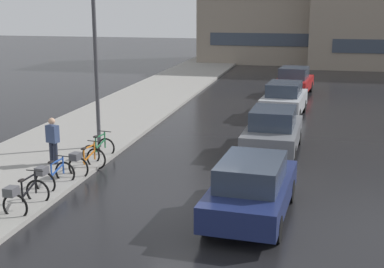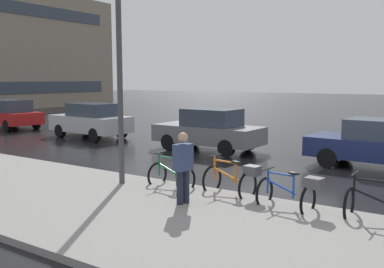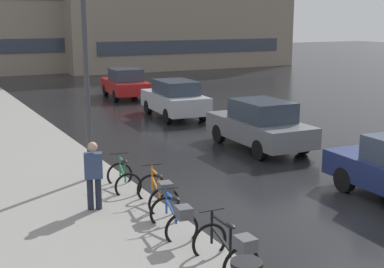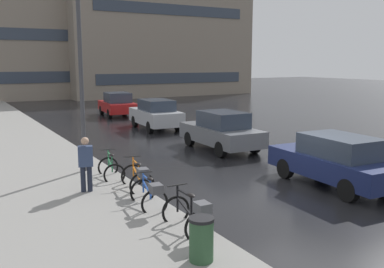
{
  "view_description": "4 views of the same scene",
  "coord_description": "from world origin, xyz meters",
  "px_view_note": "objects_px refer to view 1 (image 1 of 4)",
  "views": [
    {
      "loc": [
        3.1,
        -13.23,
        5.32
      ],
      "look_at": [
        -0.34,
        1.97,
        1.51
      ],
      "focal_mm": 50.0,
      "sensor_mm": 36.0,
      "label": 1
    },
    {
      "loc": [
        -12.55,
        -2.72,
        2.83
      ],
      "look_at": [
        -0.26,
        5.32,
        0.92
      ],
      "focal_mm": 40.0,
      "sensor_mm": 36.0,
      "label": 2
    },
    {
      "loc": [
        -8.53,
        -8.72,
        4.35
      ],
      "look_at": [
        -1.04,
        5.43,
        0.87
      ],
      "focal_mm": 50.0,
      "sensor_mm": 36.0,
      "label": 3
    },
    {
      "loc": [
        -8.41,
        -9.17,
        3.76
      ],
      "look_at": [
        -0.93,
        3.69,
        1.23
      ],
      "focal_mm": 40.0,
      "sensor_mm": 36.0,
      "label": 4
    }
  ],
  "objects_px": {
    "car_red": "(294,81)",
    "car_silver": "(284,99)",
    "bicycle_nearest": "(23,196)",
    "car_navy": "(252,188)",
    "bicycle_second": "(52,175)",
    "pedestrian": "(53,140)",
    "streetlamp": "(95,33)",
    "bicycle_third": "(85,161)",
    "car_grey": "(273,131)",
    "bicycle_farthest": "(99,150)"
  },
  "relations": [
    {
      "from": "car_red",
      "to": "car_silver",
      "type": "bearing_deg",
      "value": -91.72
    },
    {
      "from": "bicycle_nearest",
      "to": "car_navy",
      "type": "distance_m",
      "value": 5.87
    },
    {
      "from": "bicycle_second",
      "to": "pedestrian",
      "type": "relative_size",
      "value": 0.82
    },
    {
      "from": "car_red",
      "to": "bicycle_second",
      "type": "bearing_deg",
      "value": -108.12
    },
    {
      "from": "pedestrian",
      "to": "streetlamp",
      "type": "relative_size",
      "value": 0.27
    },
    {
      "from": "car_red",
      "to": "pedestrian",
      "type": "height_order",
      "value": "pedestrian"
    },
    {
      "from": "bicycle_third",
      "to": "car_navy",
      "type": "relative_size",
      "value": 0.32
    },
    {
      "from": "car_red",
      "to": "bicycle_nearest",
      "type": "bearing_deg",
      "value": -106.3
    },
    {
      "from": "bicycle_second",
      "to": "bicycle_third",
      "type": "distance_m",
      "value": 1.58
    },
    {
      "from": "bicycle_third",
      "to": "car_navy",
      "type": "distance_m",
      "value": 5.99
    },
    {
      "from": "bicycle_second",
      "to": "pedestrian",
      "type": "xyz_separation_m",
      "value": [
        -1.0,
        2.08,
        0.48
      ]
    },
    {
      "from": "car_grey",
      "to": "car_silver",
      "type": "xyz_separation_m",
      "value": [
        0.03,
        6.61,
        0.02
      ]
    },
    {
      "from": "bicycle_nearest",
      "to": "bicycle_farthest",
      "type": "relative_size",
      "value": 1.23
    },
    {
      "from": "bicycle_third",
      "to": "streetlamp",
      "type": "height_order",
      "value": "streetlamp"
    },
    {
      "from": "car_navy",
      "to": "pedestrian",
      "type": "height_order",
      "value": "pedestrian"
    },
    {
      "from": "bicycle_nearest",
      "to": "pedestrian",
      "type": "height_order",
      "value": "pedestrian"
    },
    {
      "from": "bicycle_nearest",
      "to": "car_silver",
      "type": "xyz_separation_m",
      "value": [
        5.84,
        14.02,
        0.35
      ]
    },
    {
      "from": "bicycle_nearest",
      "to": "car_grey",
      "type": "relative_size",
      "value": 0.33
    },
    {
      "from": "bicycle_nearest",
      "to": "streetlamp",
      "type": "height_order",
      "value": "streetlamp"
    },
    {
      "from": "bicycle_nearest",
      "to": "streetlamp",
      "type": "relative_size",
      "value": 0.23
    },
    {
      "from": "bicycle_farthest",
      "to": "bicycle_second",
      "type": "bearing_deg",
      "value": -92.16
    },
    {
      "from": "bicycle_second",
      "to": "bicycle_third",
      "type": "relative_size",
      "value": 0.97
    },
    {
      "from": "bicycle_third",
      "to": "pedestrian",
      "type": "distance_m",
      "value": 1.53
    },
    {
      "from": "car_navy",
      "to": "car_red",
      "type": "bearing_deg",
      "value": 89.18
    },
    {
      "from": "car_navy",
      "to": "streetlamp",
      "type": "bearing_deg",
      "value": 140.48
    },
    {
      "from": "bicycle_farthest",
      "to": "car_grey",
      "type": "xyz_separation_m",
      "value": [
        5.81,
        2.37,
        0.44
      ]
    },
    {
      "from": "bicycle_second",
      "to": "streetlamp",
      "type": "height_order",
      "value": "streetlamp"
    },
    {
      "from": "bicycle_nearest",
      "to": "bicycle_third",
      "type": "relative_size",
      "value": 1.0
    },
    {
      "from": "car_navy",
      "to": "streetlamp",
      "type": "height_order",
      "value": "streetlamp"
    },
    {
      "from": "bicycle_second",
      "to": "streetlamp",
      "type": "relative_size",
      "value": 0.22
    },
    {
      "from": "car_navy",
      "to": "pedestrian",
      "type": "xyz_separation_m",
      "value": [
        -6.89,
        2.8,
        0.16
      ]
    },
    {
      "from": "bicycle_nearest",
      "to": "bicycle_second",
      "type": "height_order",
      "value": "bicycle_nearest"
    },
    {
      "from": "bicycle_farthest",
      "to": "bicycle_nearest",
      "type": "bearing_deg",
      "value": -90.0
    },
    {
      "from": "bicycle_nearest",
      "to": "car_navy",
      "type": "relative_size",
      "value": 0.32
    },
    {
      "from": "car_red",
      "to": "streetlamp",
      "type": "height_order",
      "value": "streetlamp"
    },
    {
      "from": "bicycle_second",
      "to": "car_silver",
      "type": "bearing_deg",
      "value": 63.95
    },
    {
      "from": "bicycle_farthest",
      "to": "car_silver",
      "type": "distance_m",
      "value": 10.72
    },
    {
      "from": "car_silver",
      "to": "pedestrian",
      "type": "relative_size",
      "value": 2.51
    },
    {
      "from": "bicycle_farthest",
      "to": "car_red",
      "type": "relative_size",
      "value": 0.28
    },
    {
      "from": "bicycle_nearest",
      "to": "car_silver",
      "type": "distance_m",
      "value": 15.19
    },
    {
      "from": "bicycle_third",
      "to": "car_silver",
      "type": "xyz_separation_m",
      "value": [
        5.62,
        10.66,
        0.36
      ]
    },
    {
      "from": "car_navy",
      "to": "bicycle_third",
      "type": "bearing_deg",
      "value": 157.79
    },
    {
      "from": "bicycle_third",
      "to": "car_red",
      "type": "xyz_separation_m",
      "value": [
        5.82,
        17.29,
        0.33
      ]
    },
    {
      "from": "car_navy",
      "to": "pedestrian",
      "type": "relative_size",
      "value": 2.61
    },
    {
      "from": "bicycle_third",
      "to": "pedestrian",
      "type": "bearing_deg",
      "value": 158.12
    },
    {
      "from": "car_navy",
      "to": "car_grey",
      "type": "bearing_deg",
      "value": 89.52
    },
    {
      "from": "bicycle_farthest",
      "to": "car_navy",
      "type": "xyz_separation_m",
      "value": [
        5.76,
        -3.94,
        0.41
      ]
    },
    {
      "from": "car_navy",
      "to": "car_grey",
      "type": "distance_m",
      "value": 6.31
    },
    {
      "from": "car_navy",
      "to": "bicycle_second",
      "type": "bearing_deg",
      "value": 173.0
    },
    {
      "from": "bicycle_nearest",
      "to": "bicycle_farthest",
      "type": "height_order",
      "value": "bicycle_nearest"
    }
  ]
}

